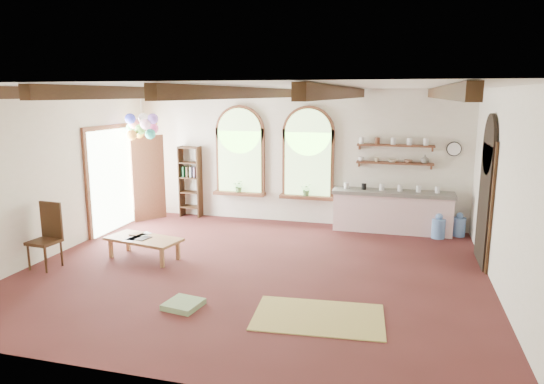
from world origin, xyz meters
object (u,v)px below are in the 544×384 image
(side_chair, at_px, (46,249))
(coffee_table, at_px, (144,240))
(balloon_cluster, at_px, (142,126))
(kitchen_counter, at_px, (392,211))

(side_chair, bearing_deg, coffee_table, 31.75)
(coffee_table, distance_m, balloon_cluster, 3.23)
(kitchen_counter, bearing_deg, coffee_table, -145.09)
(coffee_table, bearing_deg, side_chair, -148.25)
(kitchen_counter, distance_m, coffee_table, 5.49)
(coffee_table, bearing_deg, kitchen_counter, 34.91)
(coffee_table, xyz_separation_m, side_chair, (-1.45, -0.90, -0.02))
(side_chair, bearing_deg, balloon_cluster, 85.49)
(kitchen_counter, height_order, balloon_cluster, balloon_cluster)
(side_chair, relative_size, balloon_cluster, 1.03)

